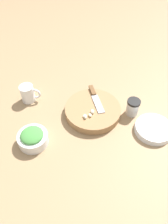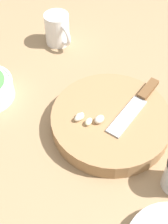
% 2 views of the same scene
% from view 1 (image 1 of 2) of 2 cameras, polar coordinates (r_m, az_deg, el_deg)
% --- Properties ---
extents(ground_plane, '(5.00, 5.00, 0.00)m').
position_cam_1_polar(ground_plane, '(1.08, 0.32, -2.64)').
color(ground_plane, '#997A56').
extents(cutting_board, '(0.28, 0.28, 0.04)m').
position_cam_1_polar(cutting_board, '(1.11, 2.30, 0.39)').
color(cutting_board, '#9E754C').
rests_on(cutting_board, ground_plane).
extents(chef_knife, '(0.06, 0.20, 0.01)m').
position_cam_1_polar(chef_knife, '(1.14, 2.92, 3.91)').
color(chef_knife, brown).
rests_on(chef_knife, cutting_board).
extents(garlic_cloves, '(0.06, 0.05, 0.02)m').
position_cam_1_polar(garlic_cloves, '(1.05, 1.21, -0.66)').
color(garlic_cloves, '#EDECC3').
rests_on(garlic_cloves, cutting_board).
extents(herb_bowl, '(0.14, 0.14, 0.07)m').
position_cam_1_polar(herb_bowl, '(1.01, -13.26, -6.56)').
color(herb_bowl, white).
rests_on(herb_bowl, ground_plane).
extents(spice_jar, '(0.07, 0.07, 0.09)m').
position_cam_1_polar(spice_jar, '(1.12, 12.61, 1.25)').
color(spice_jar, silver).
rests_on(spice_jar, ground_plane).
extents(coffee_mug, '(0.11, 0.07, 0.09)m').
position_cam_1_polar(coffee_mug, '(1.19, -14.38, 4.71)').
color(coffee_mug, white).
rests_on(coffee_mug, ground_plane).
extents(plate_stack, '(0.18, 0.18, 0.03)m').
position_cam_1_polar(plate_stack, '(1.09, 17.68, -4.21)').
color(plate_stack, white).
rests_on(plate_stack, ground_plane).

